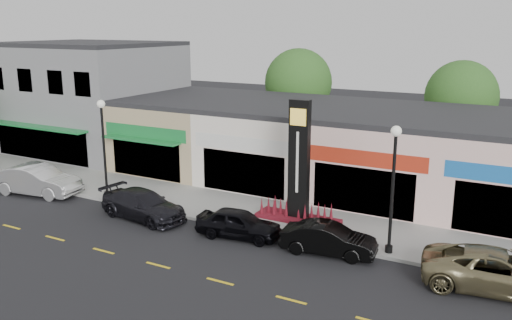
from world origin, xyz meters
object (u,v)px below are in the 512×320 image
(pylon_sign, at_px, (299,179))
(car_gold_suv, at_px, (499,271))
(lamp_west_near, at_px, (103,139))
(car_dark_sedan, at_px, (143,205))
(car_white_van, at_px, (37,180))
(car_black_sedan, at_px, (239,223))
(lamp_east_near, at_px, (393,177))
(car_black_conv, at_px, (328,239))

(pylon_sign, height_order, car_gold_suv, pylon_sign)
(lamp_west_near, bearing_deg, car_dark_sedan, -20.67)
(car_white_van, relative_size, car_black_sedan, 1.31)
(pylon_sign, relative_size, car_gold_suv, 1.09)
(lamp_west_near, bearing_deg, pylon_sign, 8.77)
(car_dark_sedan, bearing_deg, car_white_van, 96.29)
(lamp_east_near, bearing_deg, car_black_sedan, -168.89)
(lamp_west_near, xyz_separation_m, car_white_van, (-4.15, -1.28, -2.62))
(car_white_van, xyz_separation_m, car_gold_suv, (24.52, 0.15, -0.10))
(lamp_west_near, bearing_deg, car_black_conv, -4.49)
(car_white_van, relative_size, car_dark_sedan, 1.06)
(lamp_east_near, distance_m, car_white_van, 20.36)
(car_gold_suv, bearing_deg, lamp_west_near, 79.71)
(car_black_conv, height_order, car_gold_suv, car_gold_suv)
(lamp_west_near, bearing_deg, lamp_east_near, 0.00)
(car_dark_sedan, bearing_deg, car_black_sedan, -80.95)
(car_white_van, bearing_deg, car_dark_sedan, -100.44)
(pylon_sign, height_order, car_dark_sedan, pylon_sign)
(car_black_conv, bearing_deg, car_white_van, 83.72)
(car_black_conv, bearing_deg, car_gold_suv, -97.43)
(car_black_conv, bearing_deg, pylon_sign, 37.05)
(pylon_sign, distance_m, car_dark_sedan, 7.97)
(lamp_east_near, relative_size, car_dark_sedan, 1.11)
(lamp_west_near, distance_m, car_black_conv, 14.00)
(car_gold_suv, bearing_deg, pylon_sign, 66.10)
(pylon_sign, height_order, car_white_van, pylon_sign)
(lamp_east_near, bearing_deg, car_white_van, -176.35)
(pylon_sign, bearing_deg, lamp_west_near, -171.23)
(car_dark_sedan, bearing_deg, lamp_west_near, 76.83)
(car_dark_sedan, relative_size, car_black_conv, 1.21)
(lamp_east_near, bearing_deg, car_dark_sedan, -173.18)
(lamp_west_near, height_order, car_black_sedan, lamp_west_near)
(lamp_west_near, xyz_separation_m, pylon_sign, (11.00, 1.70, -1.20))
(lamp_west_near, height_order, lamp_east_near, same)
(lamp_east_near, height_order, car_gold_suv, lamp_east_near)
(car_dark_sedan, xyz_separation_m, car_black_sedan, (5.51, 0.15, -0.04))
(lamp_west_near, distance_m, car_black_sedan, 9.86)
(pylon_sign, bearing_deg, car_black_conv, -45.99)
(lamp_west_near, relative_size, car_white_van, 1.05)
(lamp_east_near, xyz_separation_m, car_black_conv, (-2.32, -1.07, -2.81))
(car_black_sedan, bearing_deg, pylon_sign, -35.90)
(lamp_west_near, height_order, pylon_sign, pylon_sign)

